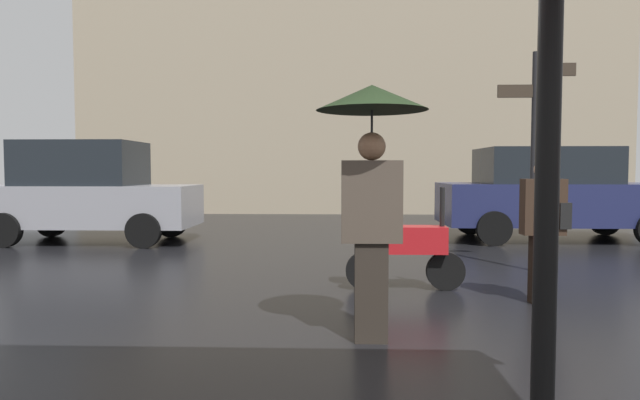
% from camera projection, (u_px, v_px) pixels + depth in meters
% --- Properties ---
extents(pedestrian_with_umbrella, '(0.92, 0.92, 2.13)m').
position_uv_depth(pedestrian_with_umbrella, '(372.00, 151.00, 4.50)').
color(pedestrian_with_umbrella, '#2A241E').
rests_on(pedestrian_with_umbrella, ground).
extents(pedestrian_with_bag, '(0.48, 0.24, 1.55)m').
position_uv_depth(pedestrian_with_bag, '(544.00, 222.00, 5.86)').
color(pedestrian_with_bag, black).
rests_on(pedestrian_with_bag, ground).
extents(parked_scooter, '(1.42, 0.32, 1.23)m').
position_uv_depth(parked_scooter, '(401.00, 244.00, 6.52)').
color(parked_scooter, black).
rests_on(parked_scooter, ground).
extents(parked_car_left, '(4.58, 2.05, 1.90)m').
position_uv_depth(parked_car_left, '(551.00, 193.00, 11.23)').
color(parked_car_left, '#1E234C').
rests_on(parked_car_left, ground).
extents(parked_car_right, '(4.05, 1.86, 2.01)m').
position_uv_depth(parked_car_right, '(90.00, 192.00, 10.91)').
color(parked_car_right, gray).
rests_on(parked_car_right, ground).
extents(street_signpost, '(1.08, 0.08, 3.10)m').
position_uv_depth(street_signpost, '(534.00, 139.00, 7.74)').
color(street_signpost, black).
rests_on(street_signpost, ground).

